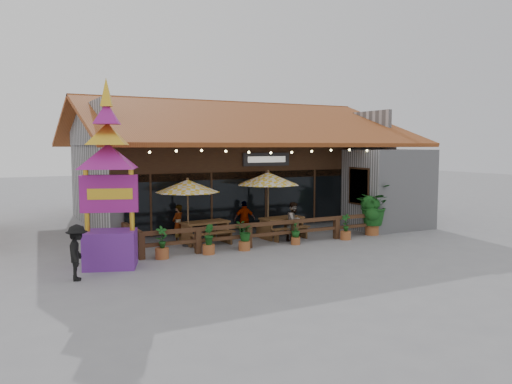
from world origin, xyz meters
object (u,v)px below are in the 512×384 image
umbrella_right (268,179)px  tropical_plant (373,206)px  picnic_table_left (205,229)px  thai_sign_tower (108,161)px  picnic_table_right (282,224)px  umbrella_left (188,186)px  pedestrian (77,253)px

umbrella_right → tropical_plant: (4.26, -1.45, -1.20)m
picnic_table_left → thai_sign_tower: (-4.02, -2.18, 2.71)m
tropical_plant → picnic_table_left: bearing=167.9°
umbrella_right → picnic_table_right: 1.94m
umbrella_left → picnic_table_left: 1.83m
umbrella_left → tropical_plant: (7.73, -1.40, -1.03)m
picnic_table_right → tropical_plant: size_ratio=0.90×
thai_sign_tower → pedestrian: (-1.13, -1.08, -2.51)m
picnic_table_left → picnic_table_right: picnic_table_left is taller
umbrella_left → umbrella_right: umbrella_right is taller
picnic_table_right → tropical_plant: 4.00m
tropical_plant → pedestrian: (-12.15, -1.76, -0.44)m
umbrella_left → thai_sign_tower: size_ratio=0.51×
thai_sign_tower → tropical_plant: (11.02, 0.68, -2.07)m
picnic_table_right → picnic_table_left: bearing=174.2°
picnic_table_left → thai_sign_tower: 5.32m
thai_sign_tower → umbrella_left: bearing=32.3°
tropical_plant → umbrella_left: bearing=169.7°
umbrella_left → picnic_table_right: bearing=-3.3°
picnic_table_left → picnic_table_right: 3.25m
picnic_table_right → tropical_plant: bearing=-17.2°
umbrella_right → tropical_plant: bearing=-18.8°
picnic_table_right → pedestrian: bearing=-160.7°
picnic_table_left → pedestrian: 6.10m
thai_sign_tower → umbrella_right: bearing=17.5°
umbrella_right → tropical_plant: umbrella_right is taller
umbrella_right → picnic_table_left: 3.31m
umbrella_left → umbrella_right: size_ratio=1.14×
tropical_plant → picnic_table_right: bearing=162.8°
umbrella_right → thai_sign_tower: (-6.77, -2.13, 0.87)m
picnic_table_left → pedestrian: bearing=-147.7°
umbrella_left → pedestrian: bearing=-144.5°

